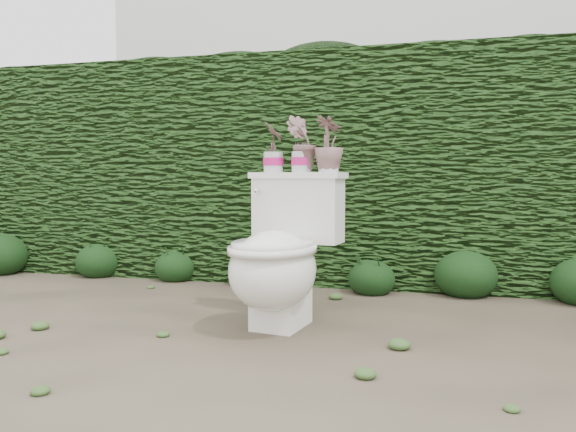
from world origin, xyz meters
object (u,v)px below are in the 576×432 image
(toilet, at_px, (280,257))
(potted_plant_left, at_px, (273,149))
(potted_plant_right, at_px, (329,146))
(potted_plant_center, at_px, (302,145))

(toilet, bearing_deg, potted_plant_left, 121.08)
(toilet, bearing_deg, potted_plant_right, 54.52)
(potted_plant_right, bearing_deg, potted_plant_left, 30.36)
(potted_plant_left, distance_m, potted_plant_center, 0.17)
(potted_plant_left, relative_size, potted_plant_center, 0.89)
(toilet, xyz_separation_m, potted_plant_left, (-0.11, 0.26, 0.55))
(toilet, height_order, potted_plant_left, potted_plant_left)
(toilet, xyz_separation_m, potted_plant_right, (0.20, 0.21, 0.56))
(toilet, xyz_separation_m, potted_plant_center, (0.05, 0.23, 0.56))
(potted_plant_left, bearing_deg, potted_plant_center, -122.66)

